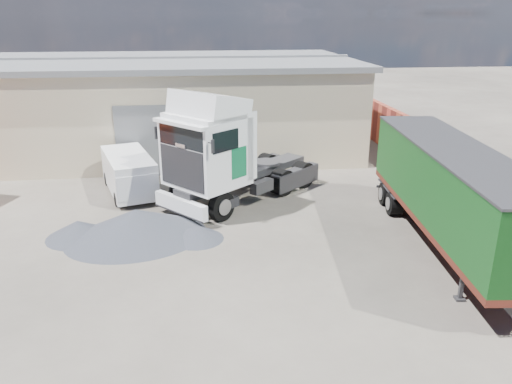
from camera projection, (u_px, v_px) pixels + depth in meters
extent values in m
plane|color=#2A2722|center=(201.00, 266.00, 16.31)|extent=(120.00, 120.00, 0.00)
cube|color=#C0B393|center=(95.00, 108.00, 29.76)|extent=(30.00, 12.00, 5.00)
cube|color=#5A5C5F|center=(90.00, 62.00, 28.87)|extent=(30.60, 12.60, 0.30)
cube|color=#5A5C5F|center=(157.00, 141.00, 24.81)|extent=(4.00, 0.08, 3.60)
cube|color=#5A5C5F|center=(90.00, 58.00, 28.80)|extent=(30.60, 0.40, 0.15)
cube|color=maroon|center=(451.00, 165.00, 22.76)|extent=(0.35, 26.00, 2.50)
cylinder|color=black|center=(201.00, 199.00, 20.51)|extent=(2.72, 2.86, 1.19)
cylinder|color=black|center=(263.00, 177.00, 23.27)|extent=(2.76, 2.90, 1.19)
cylinder|color=black|center=(284.00, 170.00, 24.38)|extent=(2.76, 2.90, 1.19)
cube|color=#2D2D30|center=(245.00, 175.00, 22.26)|extent=(6.22, 5.68, 0.34)
cube|color=silver|center=(181.00, 206.00, 19.75)|extent=(2.11, 2.33, 0.62)
cube|color=silver|center=(206.00, 151.00, 20.12)|extent=(3.80, 3.82, 2.75)
cube|color=black|center=(182.00, 168.00, 19.36)|extent=(1.69, 1.89, 1.57)
cube|color=black|center=(181.00, 137.00, 18.96)|extent=(1.72, 1.93, 0.84)
cube|color=silver|center=(209.00, 107.00, 19.68)|extent=(3.48, 3.53, 1.38)
cube|color=#0C5632|center=(192.00, 150.00, 21.43)|extent=(0.64, 0.57, 1.24)
cube|color=#0C5632|center=(239.00, 163.00, 19.66)|extent=(0.64, 0.57, 1.24)
cylinder|color=#2D2D30|center=(267.00, 163.00, 23.21)|extent=(1.74, 1.74, 0.13)
cube|color=#2D2D30|center=(462.00, 285.00, 14.23)|extent=(0.30, 0.30, 0.99)
cylinder|color=black|center=(412.00, 198.00, 20.92)|extent=(2.38, 1.17, 0.96)
cube|color=#2D2D30|center=(446.00, 226.00, 17.37)|extent=(1.77, 10.85, 0.32)
cube|color=#541C13|center=(447.00, 218.00, 17.27)|extent=(3.29, 11.00, 0.22)
cube|color=black|center=(452.00, 183.00, 16.84)|extent=(3.29, 11.00, 2.35)
cube|color=#2D2D30|center=(457.00, 149.00, 16.43)|extent=(3.35, 11.06, 0.07)
cylinder|color=black|center=(136.00, 197.00, 21.60)|extent=(1.92, 1.13, 0.63)
cylinder|color=black|center=(124.00, 177.00, 24.22)|extent=(1.92, 1.13, 0.63)
cube|color=silver|center=(129.00, 172.00, 22.68)|extent=(2.99, 4.70, 1.61)
cube|color=silver|center=(136.00, 185.00, 21.14)|extent=(1.93, 1.33, 1.04)
cube|color=black|center=(135.00, 172.00, 21.13)|extent=(1.61, 0.55, 0.57)
cone|color=#20232A|center=(136.00, 223.00, 18.27)|extent=(6.58, 6.58, 1.09)
cone|color=#20232A|center=(197.00, 232.00, 18.19)|extent=(2.47, 2.47, 0.55)
cone|color=#20232A|center=(78.00, 229.00, 18.32)|extent=(3.02, 3.02, 0.65)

